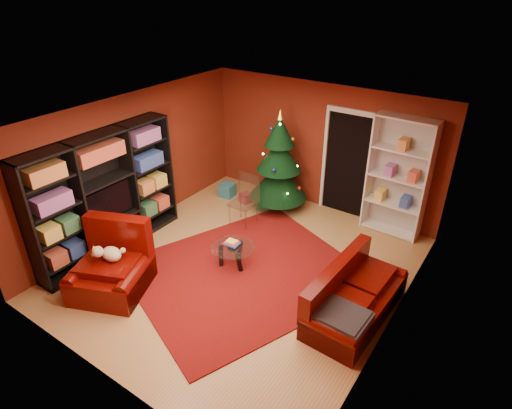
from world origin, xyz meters
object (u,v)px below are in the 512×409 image
Objects in this scene: christmas_tree at (279,162)px; acrylic_chair at (243,203)px; rug at (245,272)px; white_bookshelf at (398,178)px; gift_box_green at (263,202)px; dog at (112,254)px; sofa at (357,293)px; gift_box_red at (246,198)px; armchair at (109,267)px; media_unit at (106,195)px; gift_box_teal at (227,190)px; coffee_table at (233,255)px.

christmas_tree reaches higher than acrylic_chair.
white_bookshelf is (1.54, 2.67, 1.12)m from rug.
white_bookshelf is at bearing 59.98° from rug.
dog is (-0.45, -3.50, 0.53)m from gift_box_green.
sofa is at bearing 2.57° from dog.
sofa reaches higher than gift_box_red.
armchair is at bearing -133.73° from rug.
sofa is (4.29, 0.84, -0.68)m from media_unit.
gift_box_teal reaches higher than gift_box_green.
coffee_table is at bearing 30.89° from armchair.
rug is at bearing -54.82° from gift_box_red.
armchair is 1.26× the size of acrylic_chair.
media_unit is 3.08m from gift_box_red.
gift_box_teal is (0.45, 2.77, -0.93)m from media_unit.
media_unit is 7.06× the size of dog.
media_unit is at bearing -126.58° from acrylic_chair.
dog is at bearing -134.45° from rug.
acrylic_chair is (0.03, -0.75, 0.32)m from gift_box_green.
gift_box_teal is 1.09× the size of gift_box_green.
media_unit is 5.20m from white_bookshelf.
christmas_tree reaches higher than armchair.
coffee_table is at bearing 166.48° from rug.
armchair is 2.85m from acrylic_chair.
sofa reaches higher than gift_box_green.
media_unit is 3.40m from christmas_tree.
christmas_tree is at bearing 10.08° from gift_box_teal.
sofa is at bearing 11.14° from media_unit.
rug is 3.80× the size of acrylic_chair.
sofa is at bearing -26.57° from gift_box_teal.
gift_box_teal is at bearing 66.29° from sofa.
sofa is 2.42× the size of coffee_table.
gift_box_red is (0.95, 2.76, -0.97)m from media_unit.
christmas_tree is 2.38m from coffee_table.
acrylic_chair reaches higher than rug.
christmas_tree is 1.51m from gift_box_teal.
coffee_table is at bearing -70.30° from gift_box_green.
armchair reaches higher than sofa.
media_unit reaches higher than coffee_table.
acrylic_chair is at bearing -37.48° from gift_box_teal.
gift_box_red is at bearing -165.50° from white_bookshelf.
rug is 1.23× the size of media_unit.
gift_box_teal is 2.57m from coffee_table.
coffee_table is at bearing -122.64° from white_bookshelf.
media_unit reaches higher than acrylic_chair.
gift_box_teal is (-1.20, -0.21, -0.89)m from christmas_tree.
gift_box_teal is at bearing 179.52° from gift_box_red.
rug is 1.66m from acrylic_chair.
gift_box_green is at bearing 63.20° from media_unit.
christmas_tree is (1.64, 2.98, -0.04)m from media_unit.
christmas_tree is 3.89m from armchair.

